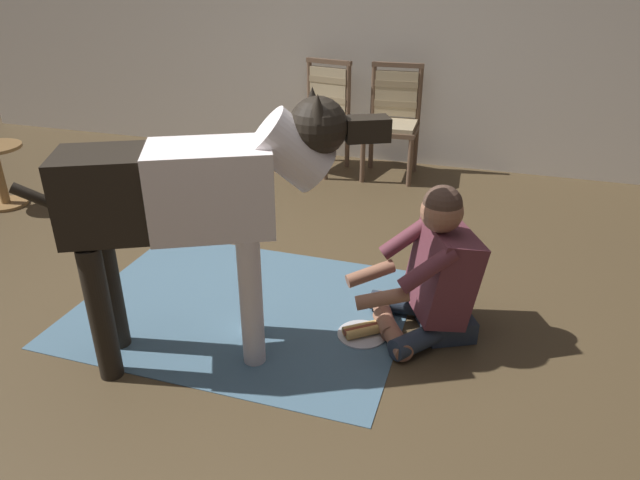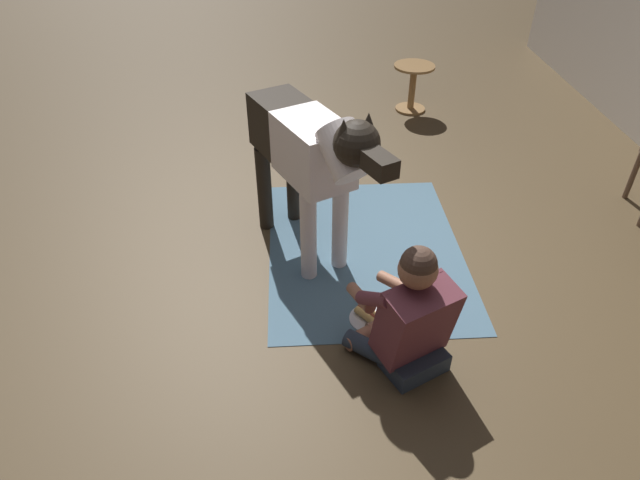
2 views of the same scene
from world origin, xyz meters
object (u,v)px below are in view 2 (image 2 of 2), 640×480
Objects in this scene: large_dog at (309,152)px; round_side_table at (413,83)px; hot_dog_on_plate at (370,317)px; person_sitting_on_floor at (409,317)px.

large_dog is 3.01× the size of round_side_table.
round_side_table is (-3.17, 0.87, 0.27)m from hot_dog_on_plate.
person_sitting_on_floor is at bearing 26.57° from hot_dog_on_plate.
hot_dog_on_plate is at bearing 26.57° from large_dog.
person_sitting_on_floor is 0.55× the size of large_dog.
large_dog is at bearing -26.05° from round_side_table.
person_sitting_on_floor reaches higher than hot_dog_on_plate.
person_sitting_on_floor reaches higher than round_side_table.
large_dog reaches higher than round_side_table.
large_dog is 2.81m from round_side_table.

